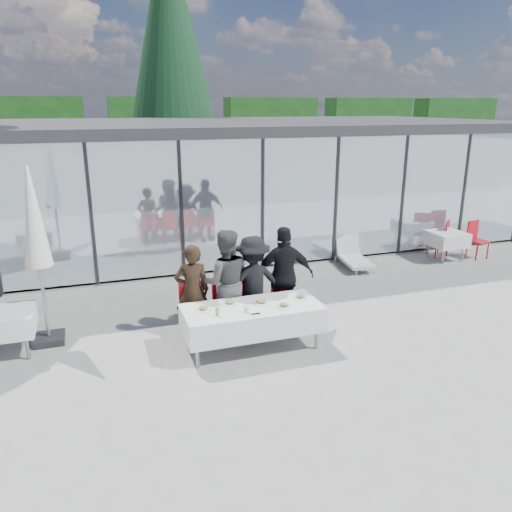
{
  "coord_description": "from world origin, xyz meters",
  "views": [
    {
      "loc": [
        -2.82,
        -7.03,
        3.88
      ],
      "look_at": [
        -0.07,
        1.2,
        1.25
      ],
      "focal_mm": 35.0,
      "sensor_mm": 36.0,
      "label": 1
    }
  ],
  "objects_px": {
    "plate_c": "(262,302)",
    "juice_bottle": "(217,312)",
    "diner_chair_b": "(226,304)",
    "plate_d": "(301,297)",
    "folded_eyeglasses": "(256,314)",
    "diner_chair_c": "(253,300)",
    "plate_a": "(203,309)",
    "lounger": "(353,256)",
    "plate_extra": "(284,305)",
    "diner_d": "(284,276)",
    "spare_table_left": "(6,322)",
    "conifer_tree": "(170,46)",
    "diner_chair_a": "(193,308)",
    "diner_b": "(225,282)",
    "diner_c": "(253,283)",
    "diner_a": "(192,291)",
    "spare_chair_b": "(442,237)",
    "diner_chair_d": "(284,296)",
    "dining_table": "(252,318)",
    "market_umbrella": "(35,229)",
    "spare_chair_a": "(476,237)",
    "plate_b": "(229,303)",
    "spare_table_right": "(446,239)"
  },
  "relations": [
    {
      "from": "diner_c",
      "to": "plate_d",
      "type": "distance_m",
      "value": 0.94
    },
    {
      "from": "diner_c",
      "to": "market_umbrella",
      "type": "distance_m",
      "value": 3.7
    },
    {
      "from": "diner_chair_c",
      "to": "spare_table_left",
      "type": "height_order",
      "value": "diner_chair_c"
    },
    {
      "from": "juice_bottle",
      "to": "diner_d",
      "type": "bearing_deg",
      "value": 33.11
    },
    {
      "from": "diner_a",
      "to": "diner_chair_c",
      "type": "relative_size",
      "value": 1.7
    },
    {
      "from": "diner_a",
      "to": "plate_a",
      "type": "height_order",
      "value": "diner_a"
    },
    {
      "from": "plate_a",
      "to": "market_umbrella",
      "type": "relative_size",
      "value": 0.09
    },
    {
      "from": "plate_d",
      "to": "folded_eyeglasses",
      "type": "relative_size",
      "value": 1.97
    },
    {
      "from": "plate_b",
      "to": "lounger",
      "type": "height_order",
      "value": "plate_b"
    },
    {
      "from": "spare_table_right",
      "to": "folded_eyeglasses",
      "type": "bearing_deg",
      "value": -151.48
    },
    {
      "from": "diner_chair_a",
      "to": "diner_b",
      "type": "xyz_separation_m",
      "value": [
        0.58,
        0.02,
        0.4
      ]
    },
    {
      "from": "diner_chair_a",
      "to": "spare_chair_b",
      "type": "height_order",
      "value": "same"
    },
    {
      "from": "diner_chair_b",
      "to": "plate_b",
      "type": "xyz_separation_m",
      "value": [
        -0.09,
        -0.54,
        0.24
      ]
    },
    {
      "from": "diner_a",
      "to": "conifer_tree",
      "type": "height_order",
      "value": "conifer_tree"
    },
    {
      "from": "diner_chair_c",
      "to": "lounger",
      "type": "relative_size",
      "value": 0.69
    },
    {
      "from": "plate_a",
      "to": "spare_chair_a",
      "type": "bearing_deg",
      "value": 20.46
    },
    {
      "from": "diner_chair_b",
      "to": "spare_chair_b",
      "type": "bearing_deg",
      "value": 21.99
    },
    {
      "from": "juice_bottle",
      "to": "diner_chair_d",
      "type": "bearing_deg",
      "value": 32.52
    },
    {
      "from": "dining_table",
      "to": "juice_bottle",
      "type": "distance_m",
      "value": 0.72
    },
    {
      "from": "plate_a",
      "to": "diner_d",
      "type": "bearing_deg",
      "value": 22.2
    },
    {
      "from": "dining_table",
      "to": "market_umbrella",
      "type": "height_order",
      "value": "market_umbrella"
    },
    {
      "from": "spare_chair_a",
      "to": "lounger",
      "type": "relative_size",
      "value": 0.69
    },
    {
      "from": "diner_chair_d",
      "to": "lounger",
      "type": "distance_m",
      "value": 3.99
    },
    {
      "from": "diner_chair_a",
      "to": "diner_chair_b",
      "type": "bearing_deg",
      "value": 0.0
    },
    {
      "from": "plate_c",
      "to": "juice_bottle",
      "type": "relative_size",
      "value": 1.94
    },
    {
      "from": "diner_d",
      "to": "spare_table_left",
      "type": "xyz_separation_m",
      "value": [
        -4.66,
        0.28,
        -0.36
      ]
    },
    {
      "from": "juice_bottle",
      "to": "spare_table_left",
      "type": "xyz_separation_m",
      "value": [
        -3.16,
        1.26,
        -0.27
      ]
    },
    {
      "from": "plate_c",
      "to": "spare_table_left",
      "type": "distance_m",
      "value": 4.11
    },
    {
      "from": "diner_chair_b",
      "to": "conifer_tree",
      "type": "relative_size",
      "value": 0.09
    },
    {
      "from": "spare_table_right",
      "to": "spare_chair_b",
      "type": "bearing_deg",
      "value": 72.47
    },
    {
      "from": "plate_extra",
      "to": "lounger",
      "type": "distance_m",
      "value": 4.94
    },
    {
      "from": "folded_eyeglasses",
      "to": "conifer_tree",
      "type": "height_order",
      "value": "conifer_tree"
    },
    {
      "from": "dining_table",
      "to": "diner_c",
      "type": "xyz_separation_m",
      "value": [
        0.26,
        0.77,
        0.32
      ]
    },
    {
      "from": "diner_a",
      "to": "plate_d",
      "type": "distance_m",
      "value": 1.85
    },
    {
      "from": "diner_b",
      "to": "spare_chair_b",
      "type": "distance_m",
      "value": 7.19
    },
    {
      "from": "diner_chair_c",
      "to": "plate_a",
      "type": "height_order",
      "value": "diner_chair_c"
    },
    {
      "from": "diner_chair_c",
      "to": "diner_c",
      "type": "bearing_deg",
      "value": 90.0
    },
    {
      "from": "diner_chair_a",
      "to": "conifer_tree",
      "type": "xyz_separation_m",
      "value": [
        1.83,
        12.14,
        5.45
      ]
    },
    {
      "from": "diner_chair_b",
      "to": "plate_d",
      "type": "height_order",
      "value": "diner_chair_b"
    },
    {
      "from": "diner_chair_a",
      "to": "plate_c",
      "type": "height_order",
      "value": "diner_chair_a"
    },
    {
      "from": "spare_chair_b",
      "to": "market_umbrella",
      "type": "bearing_deg",
      "value": -167.54
    },
    {
      "from": "plate_c",
      "to": "folded_eyeglasses",
      "type": "relative_size",
      "value": 1.97
    },
    {
      "from": "diner_b",
      "to": "plate_b",
      "type": "bearing_deg",
      "value": 91.62
    },
    {
      "from": "spare_table_left",
      "to": "spare_table_right",
      "type": "relative_size",
      "value": 1.0
    },
    {
      "from": "conifer_tree",
      "to": "diner_b",
      "type": "bearing_deg",
      "value": -95.85
    },
    {
      "from": "diner_chair_c",
      "to": "plate_a",
      "type": "xyz_separation_m",
      "value": [
        -1.05,
        -0.65,
        0.24
      ]
    },
    {
      "from": "plate_d",
      "to": "plate_extra",
      "type": "distance_m",
      "value": 0.49
    },
    {
      "from": "spare_table_right",
      "to": "market_umbrella",
      "type": "height_order",
      "value": "market_umbrella"
    },
    {
      "from": "diner_a",
      "to": "diner_chair_b",
      "type": "xyz_separation_m",
      "value": [
        0.58,
        -0.02,
        -0.29
      ]
    },
    {
      "from": "diner_a",
      "to": "plate_d",
      "type": "bearing_deg",
      "value": 159.76
    }
  ]
}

